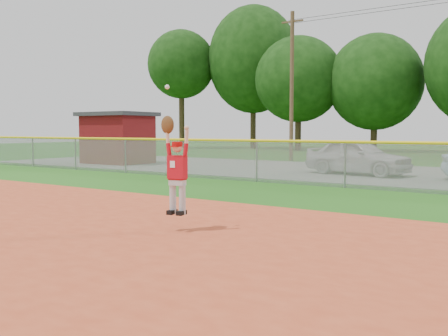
% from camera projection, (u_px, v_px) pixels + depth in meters
% --- Properties ---
extents(ground, '(120.00, 120.00, 0.00)m').
position_uv_depth(ground, '(117.00, 247.00, 8.00)').
color(ground, '#205914').
rests_on(ground, ground).
extents(parking_strip, '(44.00, 10.00, 0.03)m').
position_uv_depth(parking_strip, '(396.00, 174.00, 21.16)').
color(parking_strip, slate).
rests_on(parking_strip, ground).
extents(car_white_a, '(4.59, 2.42, 1.49)m').
position_uv_depth(car_white_a, '(358.00, 157.00, 20.77)').
color(car_white_a, silver).
rests_on(car_white_a, parking_strip).
extents(utility_shed, '(3.85, 3.01, 2.86)m').
position_uv_depth(utility_shed, '(118.00, 138.00, 27.75)').
color(utility_shed, '#5B0D0F').
rests_on(utility_shed, ground).
extents(outfield_fence, '(40.06, 0.10, 1.55)m').
position_uv_depth(outfield_fence, '(345.00, 161.00, 16.16)').
color(outfield_fence, gray).
rests_on(outfield_fence, ground).
extents(ballplayer, '(0.60, 0.28, 2.35)m').
position_uv_depth(ballplayer, '(176.00, 166.00, 9.04)').
color(ballplayer, silver).
rests_on(ballplayer, ground).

